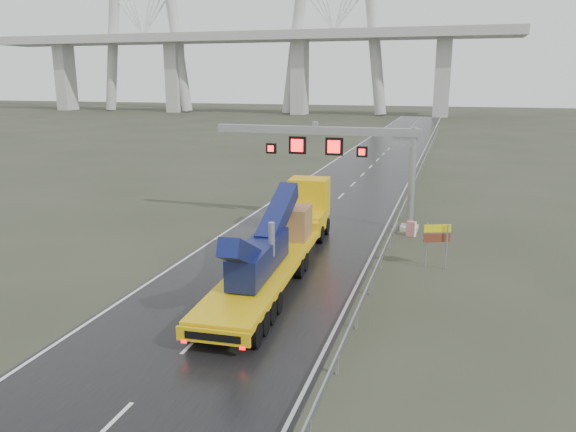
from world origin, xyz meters
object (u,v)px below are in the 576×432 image
(sign_gantry, at_px, (344,148))
(heavy_haul_truck, at_px, (285,234))
(striped_barrier, at_px, (411,229))
(exit_sign_pair, at_px, (437,237))

(sign_gantry, distance_m, heavy_haul_truck, 10.49)
(heavy_haul_truck, xyz_separation_m, striped_barrier, (6.49, 8.05, -1.27))
(exit_sign_pair, xyz_separation_m, striped_barrier, (-1.85, 6.38, -1.31))
(sign_gantry, distance_m, striped_barrier, 7.36)
(striped_barrier, bearing_deg, sign_gantry, 179.93)
(sign_gantry, xyz_separation_m, exit_sign_pair, (6.90, -7.99, -3.79))
(heavy_haul_truck, bearing_deg, striped_barrier, 47.96)
(sign_gantry, relative_size, exit_sign_pair, 5.71)
(exit_sign_pair, bearing_deg, striped_barrier, 85.06)
(sign_gantry, bearing_deg, exit_sign_pair, -49.22)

